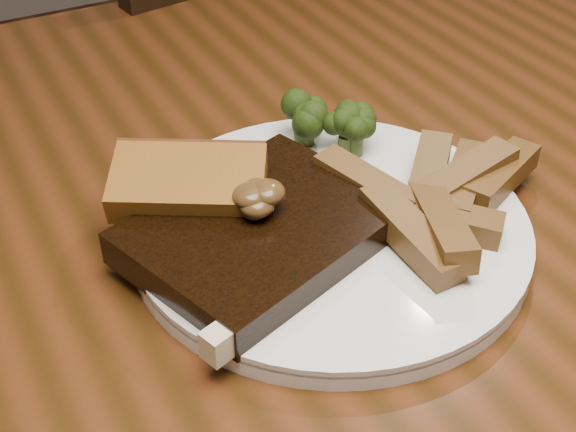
# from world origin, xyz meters

# --- Properties ---
(dining_table) EXTENTS (1.60, 0.90, 0.75)m
(dining_table) POSITION_xyz_m (0.00, 0.00, 0.66)
(dining_table) COLOR #44200D
(dining_table) RESTS_ON ground
(chair_far) EXTENTS (0.45, 0.45, 0.84)m
(chair_far) POSITION_xyz_m (0.21, 0.56, 0.46)
(chair_far) COLOR black
(chair_far) RESTS_ON ground
(plate) EXTENTS (0.31, 0.31, 0.01)m
(plate) POSITION_xyz_m (0.03, -0.02, 0.76)
(plate) COLOR white
(plate) RESTS_ON dining_table
(steak) EXTENTS (0.20, 0.17, 0.02)m
(steak) POSITION_xyz_m (-0.02, -0.02, 0.77)
(steak) COLOR black
(steak) RESTS_ON plate
(steak_bone) EXTENTS (0.15, 0.06, 0.02)m
(steak_bone) POSITION_xyz_m (-0.02, -0.07, 0.77)
(steak_bone) COLOR beige
(steak_bone) RESTS_ON plate
(mushroom_pile) EXTENTS (0.07, 0.07, 0.03)m
(mushroom_pile) POSITION_xyz_m (-0.02, -0.01, 0.80)
(mushroom_pile) COLOR #513519
(mushroom_pile) RESTS_ON steak
(garlic_bread) EXTENTS (0.12, 0.10, 0.02)m
(garlic_bread) POSITION_xyz_m (-0.05, 0.03, 0.77)
(garlic_bread) COLOR #9C611C
(garlic_bread) RESTS_ON plate
(potato_wedges) EXTENTS (0.11, 0.11, 0.02)m
(potato_wedges) POSITION_xyz_m (0.11, -0.04, 0.77)
(potato_wedges) COLOR brown
(potato_wedges) RESTS_ON plate
(broccoli_cluster) EXTENTS (0.07, 0.07, 0.04)m
(broccoli_cluster) POSITION_xyz_m (0.07, 0.06, 0.78)
(broccoli_cluster) COLOR #22340C
(broccoli_cluster) RESTS_ON plate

